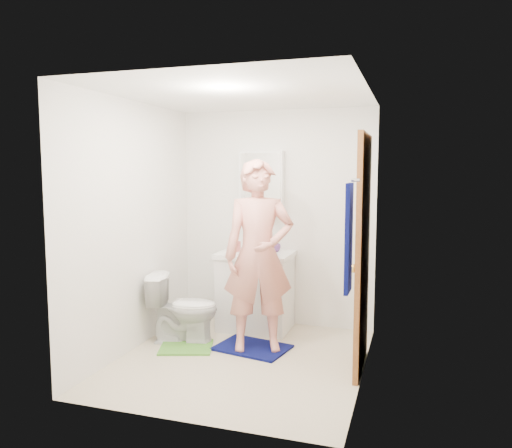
{
  "coord_description": "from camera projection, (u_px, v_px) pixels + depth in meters",
  "views": [
    {
      "loc": [
        1.47,
        -4.19,
        1.74
      ],
      "look_at": [
        0.06,
        0.25,
        1.24
      ],
      "focal_mm": 35.0,
      "sensor_mm": 36.0,
      "label": 1
    }
  ],
  "objects": [
    {
      "name": "countertop",
      "position": [
        256.0,
        255.0,
        5.42
      ],
      "size": [
        0.79,
        0.59,
        0.05
      ],
      "primitive_type": "cube",
      "color": "white",
      "rests_on": "vanity_cabinet"
    },
    {
      "name": "vanity_cabinet",
      "position": [
        256.0,
        293.0,
        5.47
      ],
      "size": [
        0.75,
        0.55,
        0.8
      ],
      "primitive_type": "cube",
      "color": "white",
      "rests_on": "floor"
    },
    {
      "name": "man",
      "position": [
        259.0,
        255.0,
        4.73
      ],
      "size": [
        0.78,
        0.65,
        1.82
      ],
      "primitive_type": "imported",
      "rotation": [
        0.0,
        0.0,
        0.37
      ],
      "color": "#E08D7E",
      "rests_on": "bath_mat"
    },
    {
      "name": "floor",
      "position": [
        241.0,
        361.0,
        4.6
      ],
      "size": [
        2.2,
        2.4,
        0.02
      ],
      "primitive_type": "cube",
      "color": "beige",
      "rests_on": "ground"
    },
    {
      "name": "towel",
      "position": [
        349.0,
        238.0,
        3.61
      ],
      "size": [
        0.03,
        0.24,
        0.8
      ],
      "primitive_type": "cube",
      "color": "#080E51",
      "rests_on": "wall_right"
    },
    {
      "name": "door_knob",
      "position": [
        354.0,
        268.0,
        4.03
      ],
      "size": [
        0.07,
        0.07,
        0.07
      ],
      "primitive_type": "sphere",
      "color": "gold",
      "rests_on": "door"
    },
    {
      "name": "green_rug",
      "position": [
        186.0,
        347.0,
        4.89
      ],
      "size": [
        0.61,
        0.56,
        0.02
      ],
      "primitive_type": "cube",
      "rotation": [
        0.0,
        0.0,
        0.31
      ],
      "color": "#559E34",
      "rests_on": "floor"
    },
    {
      "name": "bath_mat",
      "position": [
        252.0,
        348.0,
        4.88
      ],
      "size": [
        0.76,
        0.61,
        0.02
      ],
      "primitive_type": "cube",
      "rotation": [
        0.0,
        0.0,
        -0.2
      ],
      "color": "#080E51",
      "rests_on": "floor"
    },
    {
      "name": "faucet",
      "position": [
        261.0,
        245.0,
        5.58
      ],
      "size": [
        0.03,
        0.03,
        0.12
      ],
      "primitive_type": "cylinder",
      "color": "silver",
      "rests_on": "countertop"
    },
    {
      "name": "sink_basin",
      "position": [
        256.0,
        253.0,
        5.42
      ],
      "size": [
        0.4,
        0.4,
        0.03
      ],
      "primitive_type": "cylinder",
      "color": "white",
      "rests_on": "countertop"
    },
    {
      "name": "towel_hook",
      "position": [
        356.0,
        180.0,
        3.55
      ],
      "size": [
        0.06,
        0.02,
        0.02
      ],
      "primitive_type": "cylinder",
      "rotation": [
        0.0,
        1.57,
        0.0
      ],
      "color": "silver",
      "rests_on": "wall_right"
    },
    {
      "name": "wall_right",
      "position": [
        367.0,
        236.0,
        4.13
      ],
      "size": [
        0.02,
        2.4,
        2.4
      ],
      "primitive_type": "cube",
      "color": "white",
      "rests_on": "ground"
    },
    {
      "name": "toilet",
      "position": [
        183.0,
        308.0,
        5.05
      ],
      "size": [
        0.75,
        0.52,
        0.7
      ],
      "primitive_type": "imported",
      "rotation": [
        0.0,
        0.0,
        1.78
      ],
      "color": "white",
      "rests_on": "floor"
    },
    {
      "name": "wall_back",
      "position": [
        276.0,
        218.0,
        5.61
      ],
      "size": [
        2.2,
        0.02,
        2.4
      ],
      "primitive_type": "cube",
      "color": "white",
      "rests_on": "ground"
    },
    {
      "name": "ceiling",
      "position": [
        240.0,
        93.0,
        4.34
      ],
      "size": [
        2.2,
        2.4,
        0.02
      ],
      "primitive_type": "cube",
      "color": "white",
      "rests_on": "ground"
    },
    {
      "name": "wall_front",
      "position": [
        181.0,
        252.0,
        3.32
      ],
      "size": [
        2.2,
        0.02,
        2.4
      ],
      "primitive_type": "cube",
      "color": "white",
      "rests_on": "ground"
    },
    {
      "name": "medicine_cabinet",
      "position": [
        262.0,
        183.0,
        5.55
      ],
      "size": [
        0.5,
        0.12,
        0.7
      ],
      "primitive_type": "cube",
      "color": "white",
      "rests_on": "wall_back"
    },
    {
      "name": "toothbrush_cup",
      "position": [
        276.0,
        248.0,
        5.46
      ],
      "size": [
        0.11,
        0.11,
        0.09
      ],
      "primitive_type": "imported",
      "rotation": [
        0.0,
        0.0,
        0.03
      ],
      "color": "#6A3F8B",
      "rests_on": "countertop"
    },
    {
      "name": "door",
      "position": [
        363.0,
        253.0,
        4.31
      ],
      "size": [
        0.05,
        0.8,
        2.05
      ],
      "primitive_type": "cube",
      "color": "#9E5C2B",
      "rests_on": "ground"
    },
    {
      "name": "mirror_panel",
      "position": [
        260.0,
        183.0,
        5.49
      ],
      "size": [
        0.46,
        0.01,
        0.66
      ],
      "primitive_type": "cube",
      "color": "white",
      "rests_on": "wall_back"
    },
    {
      "name": "wall_left",
      "position": [
        132.0,
        226.0,
        4.8
      ],
      "size": [
        0.02,
        2.4,
        2.4
      ],
      "primitive_type": "cube",
      "color": "white",
      "rests_on": "ground"
    },
    {
      "name": "soap_dispenser",
      "position": [
        236.0,
        244.0,
        5.46
      ],
      "size": [
        0.1,
        0.1,
        0.17
      ],
      "primitive_type": "imported",
      "rotation": [
        0.0,
        0.0,
        -0.42
      ],
      "color": "#D46863",
      "rests_on": "countertop"
    }
  ]
}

